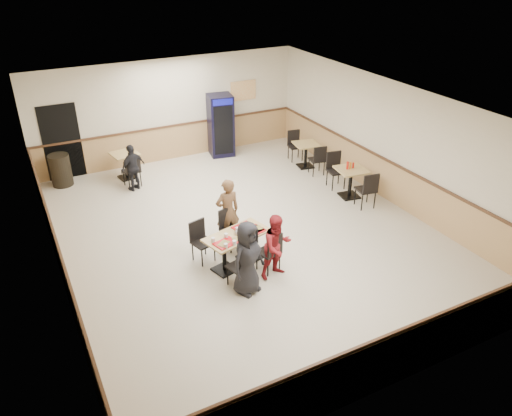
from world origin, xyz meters
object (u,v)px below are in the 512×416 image
trash_bin (61,170)px  side_table_near (351,178)px  lone_diner (133,168)px  pepsi_cooler (221,125)px  main_table (237,244)px  diner_woman_right (277,246)px  diner_man_opposite (228,211)px  back_table (126,162)px  diner_woman_left (247,258)px  side_table_far (306,151)px

trash_bin → side_table_near: bearing=-32.6°
lone_diner → pepsi_cooler: 3.32m
main_table → diner_woman_right: (0.53, -0.70, 0.20)m
diner_man_opposite → pepsi_cooler: pepsi_cooler is taller
pepsi_cooler → diner_man_opposite: bearing=-102.4°
main_table → back_table: (-0.92, 5.26, 0.02)m
diner_woman_right → pepsi_cooler: size_ratio=0.72×
trash_bin → diner_woman_left: bearing=-69.8°
pepsi_cooler → back_table: bearing=-162.9°
diner_woman_right → side_table_far: size_ratio=1.72×
lone_diner → trash_bin: bearing=-59.1°
pepsi_cooler → main_table: bearing=-101.0°
side_table_near → pepsi_cooler: 4.58m
diner_woman_right → side_table_near: bearing=24.1°
diner_woman_left → diner_man_opposite: (0.41, 1.78, 0.01)m
side_table_near → diner_woman_right: bearing=-147.6°
diner_woman_right → side_table_far: diner_woman_right is taller
diner_woman_left → back_table: size_ratio=1.87×
side_table_far → pepsi_cooler: 2.75m
trash_bin → pepsi_cooler: bearing=0.5°
diner_man_opposite → side_table_near: (3.71, 0.56, -0.24)m
main_table → back_table: back_table is taller
diner_man_opposite → main_table: bearing=76.1°
main_table → lone_diner: lone_diner is taller
diner_woman_left → side_table_near: size_ratio=1.79×
back_table → diner_woman_right: bearing=-76.3°
back_table → pepsi_cooler: size_ratio=0.42×
diner_woman_right → side_table_near: diner_woman_right is taller
main_table → side_table_near: bearing=5.4°
pepsi_cooler → trash_bin: 4.78m
main_table → pepsi_cooler: size_ratio=0.78×
main_table → side_table_far: side_table_far is taller
main_table → diner_man_opposite: size_ratio=0.97×
side_table_near → back_table: 6.16m
diner_man_opposite → side_table_far: size_ratio=1.93×
side_table_far → pepsi_cooler: size_ratio=0.42×
diner_woman_right → back_table: (-1.45, 5.96, -0.18)m
trash_bin → back_table: bearing=-11.8°
main_table → lone_diner: bearing=86.8°
back_table → diner_man_opposite: bearing=-75.5°
main_table → side_table_near: (3.92, 1.45, 0.04)m
diner_woman_right → diner_man_opposite: 1.62m
side_table_far → pepsi_cooler: (-1.80, 2.03, 0.46)m
pepsi_cooler → side_table_far: bearing=-38.7°
diner_man_opposite → diner_woman_left: bearing=76.1°
diner_man_opposite → trash_bin: diner_man_opposite is taller
pepsi_cooler → trash_bin: size_ratio=2.15×
lone_diner → back_table: size_ratio=1.60×
pepsi_cooler → diner_woman_right: bearing=-94.5°
diner_man_opposite → back_table: 4.52m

